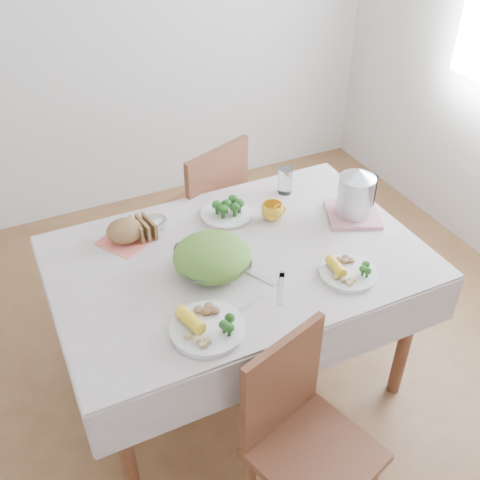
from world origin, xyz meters
name	(u,v)px	position (x,y,z in m)	size (l,w,h in m)	color
floor	(238,376)	(0.00, 0.00, 0.00)	(3.60, 3.60, 0.00)	brown
back_wall	(105,2)	(0.00, 1.80, 1.35)	(3.60, 3.60, 0.00)	silver
dining_table	(238,322)	(0.00, 0.00, 0.38)	(1.40, 0.90, 0.75)	brown
tablecloth	(238,256)	(0.00, 0.00, 0.76)	(1.50, 1.00, 0.01)	beige
chair_near	(316,447)	(-0.05, -0.74, 0.47)	(0.39, 0.39, 0.86)	brown
chair_far	(194,217)	(0.09, 0.74, 0.46)	(0.43, 0.43, 0.95)	brown
salad_bowl	(213,262)	(-0.13, -0.04, 0.80)	(0.29, 0.29, 0.07)	white
dinner_plate_left	(208,329)	(-0.28, -0.34, 0.77)	(0.27, 0.27, 0.02)	white
dinner_plate_right	(348,273)	(0.34, -0.30, 0.77)	(0.23, 0.23, 0.02)	white
broccoli_plate	(227,214)	(0.08, 0.28, 0.77)	(0.24, 0.24, 0.02)	beige
napkin	(126,240)	(-0.38, 0.30, 0.76)	(0.19, 0.19, 0.00)	#FB7064
bread_loaf	(125,229)	(-0.38, 0.30, 0.82)	(0.16, 0.15, 0.09)	brown
fruit_bowl	(154,223)	(-0.24, 0.34, 0.78)	(0.11, 0.11, 0.04)	white
yellow_mug	(272,211)	(0.25, 0.17, 0.80)	(0.10, 0.10, 0.08)	yellow
glass_tumbler	(285,181)	(0.41, 0.34, 0.83)	(0.07, 0.07, 0.13)	white
pink_tray	(353,214)	(0.59, 0.03, 0.77)	(0.23, 0.23, 0.02)	#CE7E8C
electric_kettle	(356,193)	(0.59, 0.03, 0.88)	(0.16, 0.16, 0.23)	#B2B5BA
fork_left	(253,273)	(0.00, -0.13, 0.76)	(0.03, 0.22, 0.00)	silver
fork_right	(281,288)	(0.06, -0.26, 0.76)	(0.02, 0.18, 0.00)	silver
knife	(247,306)	(-0.10, -0.29, 0.76)	(0.02, 0.16, 0.00)	silver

